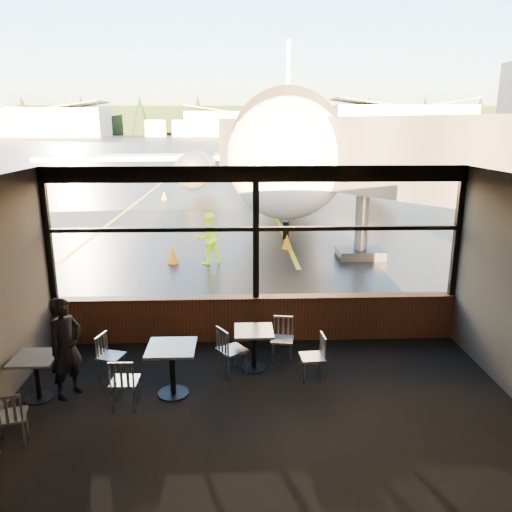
{
  "coord_description": "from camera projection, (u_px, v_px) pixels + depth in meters",
  "views": [
    {
      "loc": [
        -0.37,
        -9.38,
        4.24
      ],
      "look_at": [
        0.04,
        1.0,
        1.5
      ],
      "focal_mm": 35.0,
      "sensor_mm": 36.0,
      "label": 1
    }
  ],
  "objects": [
    {
      "name": "ground_plane",
      "position": [
        237.0,
        142.0,
        126.11
      ],
      "size": [
        520.0,
        520.0,
        0.0
      ],
      "primitive_type": "plane",
      "color": "black",
      "rests_on": "ground"
    },
    {
      "name": "chair_mid_s",
      "position": [
        125.0,
        382.0,
        7.63
      ],
      "size": [
        0.47,
        0.47,
        0.86
      ],
      "primitive_type": null,
      "rotation": [
        0.0,
        0.0,
        -0.02
      ],
      "color": "#BAB4A7",
      "rests_on": "carpet_floor"
    },
    {
      "name": "window_transom",
      "position": [
        256.0,
        229.0,
        9.57
      ],
      "size": [
        8.0,
        0.1,
        0.08
      ],
      "primitive_type": "cube",
      "color": "black",
      "rests_on": "ground"
    },
    {
      "name": "airliner",
      "position": [
        288.0,
        98.0,
        29.91
      ],
      "size": [
        35.16,
        40.8,
        11.56
      ],
      "primitive_type": null,
      "rotation": [
        0.0,
        0.0,
        -0.1
      ],
      "color": "white",
      "rests_on": "ground_plane"
    },
    {
      "name": "fuel_tank_b",
      "position": [
        183.0,
        128.0,
        184.48
      ],
      "size": [
        8.0,
        8.0,
        6.0
      ],
      "primitive_type": "cylinder",
      "color": "silver",
      "rests_on": "ground_plane"
    },
    {
      "name": "hangar_left",
      "position": [
        43.0,
        121.0,
        179.99
      ],
      "size": [
        45.0,
        18.0,
        11.0
      ],
      "primitive_type": null,
      "color": "silver",
      "rests_on": "ground_plane"
    },
    {
      "name": "window_sill",
      "position": [
        256.0,
        319.0,
        10.04
      ],
      "size": [
        8.0,
        0.28,
        0.9
      ],
      "primitive_type": "cube",
      "color": "#542B19",
      "rests_on": "ground"
    },
    {
      "name": "window_header",
      "position": [
        256.0,
        174.0,
        9.3
      ],
      "size": [
        8.0,
        0.18,
        0.3
      ],
      "primitive_type": "cube",
      "color": "black",
      "rests_on": "ground"
    },
    {
      "name": "wall_back",
      "position": [
        286.0,
        452.0,
        3.91
      ],
      "size": [
        8.0,
        0.04,
        3.5
      ],
      "primitive_type": "cube",
      "color": "#534A42",
      "rests_on": "ground"
    },
    {
      "name": "mullion_centre",
      "position": [
        256.0,
        234.0,
        9.6
      ],
      "size": [
        0.12,
        0.12,
        2.6
      ],
      "primitive_type": "cube",
      "color": "black",
      "rests_on": "ground"
    },
    {
      "name": "hangar_right",
      "position": [
        400.0,
        120.0,
        182.92
      ],
      "size": [
        50.0,
        20.0,
        12.0
      ],
      "primitive_type": null,
      "color": "silver",
      "rests_on": "ground_plane"
    },
    {
      "name": "chair_near_w",
      "position": [
        232.0,
        351.0,
        8.63
      ],
      "size": [
        0.68,
        0.68,
        0.9
      ],
      "primitive_type": null,
      "rotation": [
        0.0,
        0.0,
        -1.01
      ],
      "color": "#BAB5A8",
      "rests_on": "carpet_floor"
    },
    {
      "name": "jet_bridge",
      "position": [
        368.0,
        190.0,
        15.01
      ],
      "size": [
        8.8,
        10.76,
        4.69
      ],
      "primitive_type": null,
      "color": "#2A292C",
      "rests_on": "ground_plane"
    },
    {
      "name": "ground_crew",
      "position": [
        208.0,
        238.0,
        15.55
      ],
      "size": [
        0.97,
        0.89,
        1.62
      ],
      "primitive_type": "imported",
      "rotation": [
        0.0,
        0.0,
        3.58
      ],
      "color": "#BFF219",
      "rests_on": "ground_plane"
    },
    {
      "name": "chair_near_n",
      "position": [
        282.0,
        340.0,
        9.15
      ],
      "size": [
        0.52,
        0.52,
        0.82
      ],
      "primitive_type": null,
      "rotation": [
        0.0,
        0.0,
        2.96
      ],
      "color": "#B7B1A5",
      "rests_on": "carpet_floor"
    },
    {
      "name": "treeline",
      "position": [
        236.0,
        121.0,
        211.54
      ],
      "size": [
        360.0,
        3.0,
        12.0
      ],
      "primitive_type": "cube",
      "color": "black",
      "rests_on": "ground_plane"
    },
    {
      "name": "chair_left_s",
      "position": [
        10.0,
        417.0,
        6.72
      ],
      "size": [
        0.57,
        0.57,
        0.85
      ],
      "primitive_type": null,
      "rotation": [
        0.0,
        0.0,
        0.28
      ],
      "color": "#ACA89C",
      "rests_on": "carpet_floor"
    },
    {
      "name": "hangar_mid",
      "position": [
        237.0,
        123.0,
        187.64
      ],
      "size": [
        38.0,
        15.0,
        10.0
      ],
      "primitive_type": null,
      "color": "silver",
      "rests_on": "ground_plane"
    },
    {
      "name": "mullion_right",
      "position": [
        457.0,
        232.0,
        9.75
      ],
      "size": [
        0.12,
        0.12,
        2.6
      ],
      "primitive_type": "cube",
      "color": "black",
      "rests_on": "ground"
    },
    {
      "name": "cone_wing",
      "position": [
        164.0,
        195.0,
        29.19
      ],
      "size": [
        0.34,
        0.34,
        0.47
      ],
      "primitive_type": "cone",
      "color": "#E14307",
      "rests_on": "ground_plane"
    },
    {
      "name": "fuel_tank_a",
      "position": [
        155.0,
        128.0,
        184.1
      ],
      "size": [
        8.0,
        8.0,
        6.0
      ],
      "primitive_type": "cylinder",
      "color": "silver",
      "rests_on": "ground_plane"
    },
    {
      "name": "cone_extra",
      "position": [
        173.0,
        255.0,
        15.72
      ],
      "size": [
        0.38,
        0.38,
        0.53
      ],
      "primitive_type": "cone",
      "color": "orange",
      "rests_on": "ground_plane"
    },
    {
      "name": "passenger",
      "position": [
        66.0,
        348.0,
        7.87
      ],
      "size": [
        0.66,
        0.72,
        1.66
      ],
      "primitive_type": "imported",
      "rotation": [
        0.0,
        0.0,
        1.01
      ],
      "color": "black",
      "rests_on": "carpet_floor"
    },
    {
      "name": "fuel_tank_c",
      "position": [
        210.0,
        128.0,
        184.87
      ],
      "size": [
        8.0,
        8.0,
        6.0
      ],
      "primitive_type": "cylinder",
      "color": "silver",
      "rests_on": "ground_plane"
    },
    {
      "name": "cafe_table_left",
      "position": [
        37.0,
        378.0,
        7.87
      ],
      "size": [
        0.67,
        0.67,
        0.73
      ],
      "primitive_type": null,
      "color": "#A8A49B",
      "rests_on": "carpet_floor"
    },
    {
      "name": "mullion_left",
      "position": [
        48.0,
        236.0,
        9.45
      ],
      "size": [
        0.12,
        0.12,
        2.6
      ],
      "primitive_type": "cube",
      "color": "black",
      "rests_on": "ground"
    },
    {
      "name": "cone_nose",
      "position": [
        287.0,
        242.0,
        17.55
      ],
      "size": [
        0.37,
        0.37,
        0.51
      ],
      "primitive_type": "cone",
      "color": "#E44607",
      "rests_on": "ground_plane"
    },
    {
      "name": "cafe_table_mid",
      "position": [
        172.0,
        371.0,
        8.0
      ],
      "size": [
        0.76,
        0.76,
        0.84
      ],
      "primitive_type": null,
      "color": "#A39F96",
      "rests_on": "carpet_floor"
    },
    {
      "name": "chair_mid_w",
      "position": [
        111.0,
        357.0,
        8.52
      ],
      "size": [
        0.54,
        0.54,
        0.8
      ],
      "primitive_type": null,
      "rotation": [
        0.0,
        0.0,
        -1.87
      ],
      "color": "#B2AEA1",
      "rests_on": "carpet_floor"
    },
    {
      "name": "ceiling",
      "position": [
        265.0,
        184.0,
        6.37
      ],
      "size": [
        8.0,
        6.0,
        0.04
      ],
      "primitive_type": "cube",
      "color": "#38332D",
      "rests_on": "ground"
    },
    {
      "name": "carpet_floor",
      "position": [
        264.0,
        425.0,
        7.26
      ],
      "size": [
        8.0,
        6.0,
        0.01
      ],
      "primitive_type": "cube",
      "color": "black",
      "rests_on": "ground"
    },
    {
      "name": "cafe_table_near",
      "position": [
        254.0,
        349.0,
        8.86
      ],
      "size": [
        0.68,
        0.68,
        0.74
      ],
      "primitive_type": null,
      "color": "gray",
      "rests_on": "carpet_floor"
    },
    {
      "name": "chair_near_e",
      "position": [
        312.0,
        358.0,
        8.45
      ],
      "size": [
        0.48,
        0.48,
        0.83
      ],
      "primitive_type": null,
      "rotation": [
        0.0,
        0.0,
        1.64
      ],
      "color": "#B4AFA2",
      "rests_on": "carpet_floor"
    }
  ]
}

